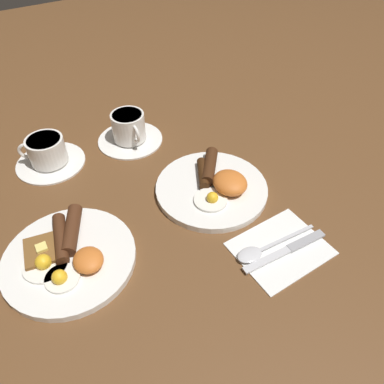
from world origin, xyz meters
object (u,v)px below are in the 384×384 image
breakfast_plate_far (68,256)px  breakfast_plate_near (214,186)px  teacup_near (129,130)px  teacup_far (48,154)px  spoon (257,251)px  knife (290,249)px

breakfast_plate_far → breakfast_plate_near: bearing=-87.0°
teacup_near → teacup_far: (0.02, 0.21, -0.00)m
breakfast_plate_far → spoon: breakfast_plate_far is taller
breakfast_plate_near → spoon: bearing=172.1°
teacup_near → spoon: 0.47m
breakfast_plate_near → teacup_far: (0.29, 0.29, 0.02)m
breakfast_plate_far → teacup_near: teacup_near is taller
knife → spoon: spoon is taller
breakfast_plate_far → teacup_near: (0.29, -0.26, 0.02)m
breakfast_plate_near → teacup_near: size_ratio=1.49×
teacup_far → spoon: 0.55m
breakfast_plate_far → spoon: (-0.17, -0.32, -0.00)m
teacup_far → knife: teacup_far is taller
teacup_far → spoon: (-0.48, -0.26, -0.02)m
spoon → knife: bearing=158.1°
breakfast_plate_far → teacup_far: size_ratio=1.51×
breakfast_plate_near → knife: (-0.22, -0.03, -0.01)m
breakfast_plate_near → spoon: (-0.19, 0.03, -0.01)m
breakfast_plate_far → teacup_far: bearing=-9.7°
breakfast_plate_far → knife: size_ratio=1.31×
teacup_near → knife: teacup_near is taller
teacup_far → knife: (-0.51, -0.32, -0.02)m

